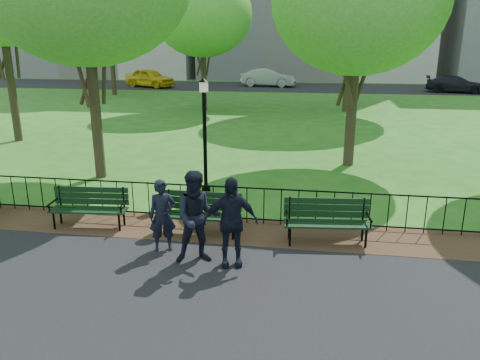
% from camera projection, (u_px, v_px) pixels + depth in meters
% --- Properties ---
extents(ground, '(120.00, 120.00, 0.00)m').
position_uv_depth(ground, '(183.00, 258.00, 9.33)').
color(ground, '#28631A').
extents(dirt_strip, '(60.00, 1.60, 0.01)m').
position_uv_depth(dirt_strip, '(201.00, 228.00, 10.74)').
color(dirt_strip, '#352616').
rests_on(dirt_strip, ground).
extents(far_street, '(70.00, 9.00, 0.01)m').
position_uv_depth(far_street, '(288.00, 87.00, 42.42)').
color(far_street, black).
rests_on(far_street, ground).
extents(iron_fence, '(24.06, 0.06, 1.00)m').
position_uv_depth(iron_fence, '(205.00, 201.00, 11.08)').
color(iron_fence, black).
rests_on(iron_fence, ground).
extents(park_bench_main, '(1.92, 0.57, 1.01)m').
position_uv_depth(park_bench_main, '(186.00, 207.00, 10.32)').
color(park_bench_main, black).
rests_on(park_bench_main, ground).
extents(park_bench_left_a, '(1.78, 0.70, 0.99)m').
position_uv_depth(park_bench_left_a, '(90.00, 203.00, 10.75)').
color(park_bench_left_a, black).
rests_on(park_bench_left_a, ground).
extents(park_bench_right_a, '(1.86, 0.75, 1.03)m').
position_uv_depth(park_bench_right_a, '(327.00, 216.00, 9.89)').
color(park_bench_right_a, black).
rests_on(park_bench_right_a, ground).
extents(lamppost, '(0.29, 0.29, 3.19)m').
position_uv_depth(lamppost, '(205.00, 132.00, 12.89)').
color(lamppost, black).
rests_on(lamppost, ground).
extents(tree_near_e, '(5.54, 5.54, 7.72)m').
position_uv_depth(tree_near_e, '(359.00, 0.00, 14.68)').
color(tree_near_e, '#2D2116').
rests_on(tree_near_e, ground).
extents(tree_far_c, '(5.75, 5.75, 8.02)m').
position_uv_depth(tree_far_c, '(202.00, 14.00, 26.80)').
color(tree_far_c, '#2D2116').
rests_on(tree_far_c, ground).
extents(person_left, '(0.63, 0.52, 1.50)m').
position_uv_depth(person_left, '(163.00, 216.00, 9.44)').
color(person_left, black).
rests_on(person_left, asphalt_path).
extents(person_mid, '(0.98, 0.70, 1.82)m').
position_uv_depth(person_mid, '(197.00, 217.00, 8.91)').
color(person_mid, black).
rests_on(person_mid, asphalt_path).
extents(person_right, '(1.10, 0.66, 1.75)m').
position_uv_depth(person_right, '(231.00, 222.00, 8.78)').
color(person_right, black).
rests_on(person_right, asphalt_path).
extents(taxi, '(5.16, 3.67, 1.63)m').
position_uv_depth(taxi, '(150.00, 78.00, 42.17)').
color(taxi, yellow).
rests_on(taxi, far_street).
extents(sedan_silver, '(5.12, 2.35, 1.63)m').
position_uv_depth(sedan_silver, '(268.00, 77.00, 42.65)').
color(sedan_silver, '#A5A7AC').
rests_on(sedan_silver, far_street).
extents(sedan_dark, '(4.90, 2.75, 1.34)m').
position_uv_depth(sedan_dark, '(456.00, 84.00, 37.86)').
color(sedan_dark, black).
rests_on(sedan_dark, far_street).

